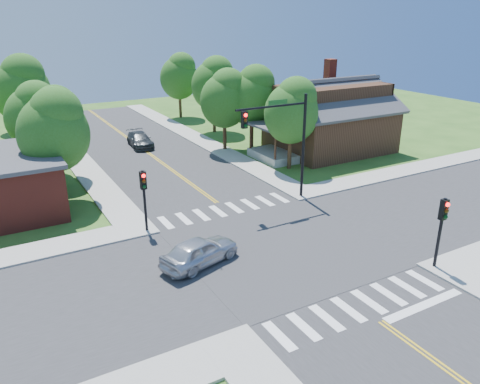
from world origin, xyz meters
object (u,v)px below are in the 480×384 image
house_ne (330,115)px  car_dgrey (140,140)px  car_silver (200,252)px  signal_pole_nw (144,190)px  signal_pole_se (442,220)px  signal_mast_ne (283,132)px

house_ne → car_dgrey: house_ne is taller
house_ne → car_silver: bearing=-145.2°
signal_pole_nw → house_ne: size_ratio=0.29×
signal_pole_se → signal_pole_nw: (-11.20, 11.20, 0.00)m
signal_pole_nw → house_ne: bearing=22.7°
signal_mast_ne → signal_pole_nw: 9.76m
signal_pole_nw → signal_pole_se: bearing=-45.0°
signal_mast_ne → signal_pole_se: size_ratio=1.89×
house_ne → car_dgrey: 18.10m
signal_pole_nw → car_silver: signal_pole_nw is taller
signal_pole_se → signal_pole_nw: bearing=135.0°
car_silver → car_dgrey: car_silver is taller
signal_mast_ne → car_silver: signal_mast_ne is taller
car_silver → signal_pole_nw: bearing=-4.2°
signal_pole_nw → car_dgrey: bearing=72.8°
signal_mast_ne → car_silver: size_ratio=1.56×
signal_pole_se → house_ne: size_ratio=0.29×
signal_mast_ne → car_silver: (-8.42, -5.01, -4.12)m
signal_pole_se → car_silver: bearing=148.5°
signal_pole_nw → car_dgrey: size_ratio=0.80×
signal_pole_se → house_ne: bearing=64.4°
signal_pole_se → car_silver: signal_pole_se is taller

